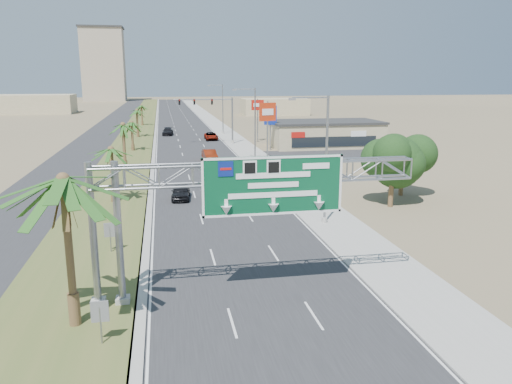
{
  "coord_description": "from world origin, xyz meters",
  "views": [
    {
      "loc": [
        -4.88,
        -14.38,
        11.28
      ],
      "look_at": [
        0.84,
        15.99,
        4.2
      ],
      "focal_mm": 35.0,
      "sensor_mm": 36.0,
      "label": 1
    }
  ],
  "objects_px": {
    "car_right_lane": "(211,136)",
    "car_far": "(168,132)",
    "car_left_lane": "(181,192)",
    "pole_sign_blue": "(270,117)",
    "signal_mast": "(221,116)",
    "sign_gantry": "(241,184)",
    "pole_sign_red_near": "(268,115)",
    "palm_near": "(63,181)",
    "pole_sign_red_far": "(258,108)",
    "car_mid_lane": "(210,156)",
    "store_building": "(324,134)"
  },
  "relations": [
    {
      "from": "car_right_lane",
      "to": "pole_sign_red_near",
      "type": "distance_m",
      "value": 28.44
    },
    {
      "from": "car_mid_lane",
      "to": "car_right_lane",
      "type": "distance_m",
      "value": 24.53
    },
    {
      "from": "store_building",
      "to": "sign_gantry",
      "type": "bearing_deg",
      "value": -112.36
    },
    {
      "from": "pole_sign_red_near",
      "to": "pole_sign_blue",
      "type": "distance_m",
      "value": 12.87
    },
    {
      "from": "sign_gantry",
      "to": "car_right_lane",
      "type": "height_order",
      "value": "sign_gantry"
    },
    {
      "from": "sign_gantry",
      "to": "palm_near",
      "type": "xyz_separation_m",
      "value": [
        -8.14,
        -1.93,
        0.87
      ]
    },
    {
      "from": "sign_gantry",
      "to": "palm_near",
      "type": "distance_m",
      "value": 8.41
    },
    {
      "from": "signal_mast",
      "to": "car_left_lane",
      "type": "xyz_separation_m",
      "value": [
        -8.54,
        -39.62,
        -4.14
      ]
    },
    {
      "from": "pole_sign_red_near",
      "to": "signal_mast",
      "type": "bearing_deg",
      "value": 100.35
    },
    {
      "from": "pole_sign_blue",
      "to": "car_mid_lane",
      "type": "bearing_deg",
      "value": -138.45
    },
    {
      "from": "palm_near",
      "to": "store_building",
      "type": "distance_m",
      "value": 66.04
    },
    {
      "from": "palm_near",
      "to": "pole_sign_blue",
      "type": "relative_size",
      "value": 1.16
    },
    {
      "from": "car_left_lane",
      "to": "car_right_lane",
      "type": "distance_m",
      "value": 46.66
    },
    {
      "from": "sign_gantry",
      "to": "pole_sign_red_far",
      "type": "bearing_deg",
      "value": 78.43
    },
    {
      "from": "car_mid_lane",
      "to": "pole_sign_red_near",
      "type": "height_order",
      "value": "pole_sign_red_near"
    },
    {
      "from": "palm_near",
      "to": "store_building",
      "type": "bearing_deg",
      "value": 61.72
    },
    {
      "from": "signal_mast",
      "to": "pole_sign_blue",
      "type": "distance_m",
      "value": 10.99
    },
    {
      "from": "car_mid_lane",
      "to": "pole_sign_red_far",
      "type": "relative_size",
      "value": 0.62
    },
    {
      "from": "pole_sign_blue",
      "to": "palm_near",
      "type": "bearing_deg",
      "value": -111.01
    },
    {
      "from": "signal_mast",
      "to": "pole_sign_red_near",
      "type": "relative_size",
      "value": 1.24
    },
    {
      "from": "store_building",
      "to": "signal_mast",
      "type": "bearing_deg",
      "value": 160.46
    },
    {
      "from": "palm_near",
      "to": "car_far",
      "type": "relative_size",
      "value": 1.69
    },
    {
      "from": "car_right_lane",
      "to": "sign_gantry",
      "type": "bearing_deg",
      "value": -94.68
    },
    {
      "from": "car_far",
      "to": "pole_sign_blue",
      "type": "xyz_separation_m",
      "value": [
        15.85,
        -24.28,
        4.54
      ]
    },
    {
      "from": "car_far",
      "to": "pole_sign_red_far",
      "type": "bearing_deg",
      "value": -36.49
    },
    {
      "from": "store_building",
      "to": "pole_sign_red_far",
      "type": "bearing_deg",
      "value": 141.39
    },
    {
      "from": "palm_near",
      "to": "pole_sign_red_near",
      "type": "distance_m",
      "value": 46.71
    },
    {
      "from": "car_left_lane",
      "to": "car_mid_lane",
      "type": "relative_size",
      "value": 0.87
    },
    {
      "from": "signal_mast",
      "to": "car_far",
      "type": "distance_m",
      "value": 18.57
    },
    {
      "from": "sign_gantry",
      "to": "pole_sign_red_far",
      "type": "xyz_separation_m",
      "value": [
        13.11,
        64.02,
        -0.03
      ]
    },
    {
      "from": "car_far",
      "to": "car_left_lane",
      "type": "bearing_deg",
      "value": -85.01
    },
    {
      "from": "car_right_lane",
      "to": "pole_sign_blue",
      "type": "xyz_separation_m",
      "value": [
        8.04,
        -14.97,
        4.58
      ]
    },
    {
      "from": "car_right_lane",
      "to": "car_far",
      "type": "height_order",
      "value": "car_far"
    },
    {
      "from": "sign_gantry",
      "to": "pole_sign_red_near",
      "type": "bearing_deg",
      "value": 76.24
    },
    {
      "from": "sign_gantry",
      "to": "car_mid_lane",
      "type": "xyz_separation_m",
      "value": [
        2.53,
        44.1,
        -5.27
      ]
    },
    {
      "from": "store_building",
      "to": "pole_sign_red_far",
      "type": "distance_m",
      "value": 13.36
    },
    {
      "from": "palm_near",
      "to": "pole_sign_red_far",
      "type": "xyz_separation_m",
      "value": [
        21.25,
        65.95,
        -0.91
      ]
    },
    {
      "from": "pole_sign_red_near",
      "to": "pole_sign_red_far",
      "type": "distance_m",
      "value": 23.14
    },
    {
      "from": "store_building",
      "to": "car_right_lane",
      "type": "distance_m",
      "value": 21.86
    },
    {
      "from": "palm_near",
      "to": "pole_sign_red_far",
      "type": "height_order",
      "value": "palm_near"
    },
    {
      "from": "palm_near",
      "to": "pole_sign_blue",
      "type": "xyz_separation_m",
      "value": [
        21.3,
        55.45,
        -1.67
      ]
    },
    {
      "from": "pole_sign_red_far",
      "to": "signal_mast",
      "type": "bearing_deg",
      "value": -163.96
    },
    {
      "from": "car_right_lane",
      "to": "pole_sign_red_near",
      "type": "xyz_separation_m",
      "value": [
        4.94,
        -27.41,
        5.77
      ]
    },
    {
      "from": "store_building",
      "to": "car_left_lane",
      "type": "height_order",
      "value": "store_building"
    },
    {
      "from": "car_right_lane",
      "to": "pole_sign_red_far",
      "type": "bearing_deg",
      "value": -29.63
    },
    {
      "from": "pole_sign_red_far",
      "to": "sign_gantry",
      "type": "bearing_deg",
      "value": -101.57
    },
    {
      "from": "car_right_lane",
      "to": "car_far",
      "type": "bearing_deg",
      "value": 129.64
    },
    {
      "from": "store_building",
      "to": "pole_sign_blue",
      "type": "height_order",
      "value": "pole_sign_blue"
    },
    {
      "from": "signal_mast",
      "to": "pole_sign_blue",
      "type": "relative_size",
      "value": 1.42
    },
    {
      "from": "car_mid_lane",
      "to": "car_right_lane",
      "type": "xyz_separation_m",
      "value": [
        2.59,
        24.39,
        -0.11
      ]
    }
  ]
}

